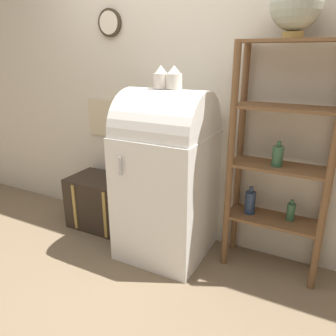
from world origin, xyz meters
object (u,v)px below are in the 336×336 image
Objects in this scene: vase_left at (161,78)px; vase_center at (174,78)px; refrigerator at (166,173)px; globe at (296,5)px; suitcase_trunk at (104,202)px.

vase_center is (0.10, 0.01, 0.00)m from vase_left.
vase_left is at bearing -172.23° from vase_center.
vase_left reaches higher than refrigerator.
suitcase_trunk is at bearing -178.08° from globe.
globe reaches higher than vase_center.
vase_center is at bearing 13.30° from refrigerator.
globe is (0.81, 0.14, 1.17)m from refrigerator.
refrigerator is 8.32× the size of vase_center.
globe is 2.15× the size of vase_center.
globe is (1.54, 0.05, 1.63)m from suitcase_trunk.
suitcase_trunk is 1.83× the size of globe.
globe reaches higher than vase_left.
refrigerator is 0.73m from vase_left.
vase_left is (-0.86, -0.14, -0.44)m from globe.
refrigerator is 8.33× the size of vase_left.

